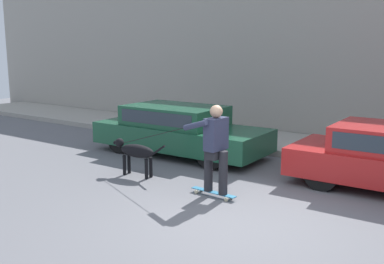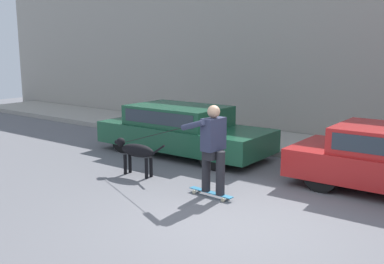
# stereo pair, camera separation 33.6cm
# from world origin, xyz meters

# --- Properties ---
(ground_plane) EXTENTS (36.00, 36.00, 0.00)m
(ground_plane) POSITION_xyz_m (0.00, 0.00, 0.00)
(ground_plane) COLOR slate
(back_wall) EXTENTS (32.00, 0.30, 5.14)m
(back_wall) POSITION_xyz_m (0.00, 6.73, 2.57)
(back_wall) COLOR #9E998E
(back_wall) RESTS_ON ground_plane
(sidewalk_curb) EXTENTS (30.00, 2.43, 0.16)m
(sidewalk_curb) POSITION_xyz_m (0.00, 5.34, 0.08)
(sidewalk_curb) COLOR #A39E93
(sidewalk_curb) RESTS_ON ground_plane
(parked_car_0) EXTENTS (4.38, 1.79, 1.20)m
(parked_car_0) POSITION_xyz_m (-3.41, 3.02, 0.60)
(parked_car_0) COLOR black
(parked_car_0) RESTS_ON ground_plane
(dog) EXTENTS (1.30, 0.32, 0.75)m
(dog) POSITION_xyz_m (-3.00, 0.96, 0.51)
(dog) COLOR black
(dog) RESTS_ON ground_plane
(skateboarder) EXTENTS (2.90, 0.65, 1.65)m
(skateboarder) POSITION_xyz_m (-0.95, 0.79, 0.94)
(skateboarder) COLOR beige
(skateboarder) RESTS_ON ground_plane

